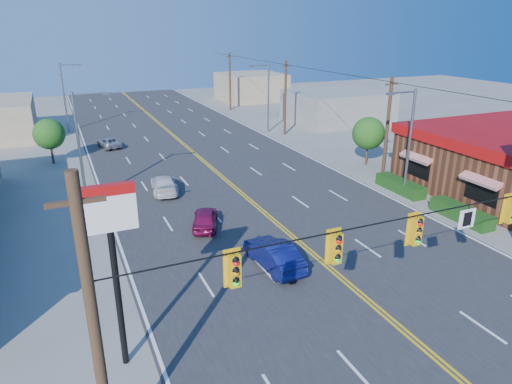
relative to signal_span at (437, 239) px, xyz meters
name	(u,v)px	position (x,y,z in m)	size (l,w,h in m)	color
ground	(423,349)	(0.12, 0.00, -4.89)	(160.00, 160.00, 0.00)	gray
road	(238,191)	(0.12, 20.00, -4.86)	(20.00, 120.00, 0.06)	#2D2D30
signal_span	(437,239)	(0.00, 0.00, 0.00)	(24.32, 0.34, 9.00)	#47301E
pizza_hut_sign	(111,240)	(-10.88, 4.00, 0.30)	(1.90, 0.30, 6.85)	black
streetlight_se	(408,138)	(10.91, 14.00, -0.37)	(2.55, 0.25, 8.00)	gray
streetlight_ne	(267,94)	(10.91, 38.00, -0.37)	(2.55, 0.25, 8.00)	gray
streetlight_sw	(82,143)	(-10.67, 22.00, -0.37)	(2.55, 0.25, 8.00)	gray
streetlight_nw	(66,94)	(-10.67, 48.00, -0.37)	(2.55, 0.25, 8.00)	gray
utility_pole_near	(387,130)	(12.32, 18.00, -0.69)	(0.28, 0.28, 8.40)	#47301E
utility_pole_mid	(285,99)	(12.32, 36.00, -0.69)	(0.28, 0.28, 8.40)	#47301E
utility_pole_far	(230,82)	(12.32, 54.00, -0.69)	(0.28, 0.28, 8.40)	#47301E
tree_kfc_rear	(369,133)	(13.62, 22.00, -1.95)	(2.94, 2.94, 4.41)	#47301E
tree_west	(49,134)	(-12.88, 34.00, -2.09)	(2.80, 2.80, 4.20)	#47301E
bld_east_mid	(337,107)	(22.12, 40.00, -2.89)	(12.00, 10.00, 4.00)	gray
bld_east_far	(251,87)	(19.12, 62.00, -2.69)	(10.00, 10.00, 4.40)	tan
car_magenta	(205,219)	(-4.31, 14.53, -4.26)	(1.48, 3.68, 1.25)	maroon
car_blue	(274,255)	(-2.52, 8.27, -4.16)	(1.53, 4.40, 1.45)	#0E1457
car_white	(164,185)	(-5.21, 22.00, -4.24)	(1.81, 4.45, 1.29)	silver
car_silver	(109,143)	(-7.37, 37.85, -4.36)	(1.76, 3.81, 1.06)	#B2B3B7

